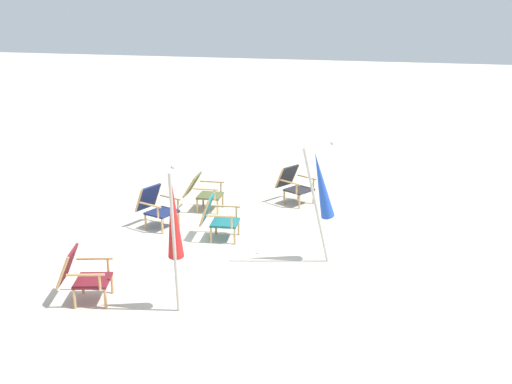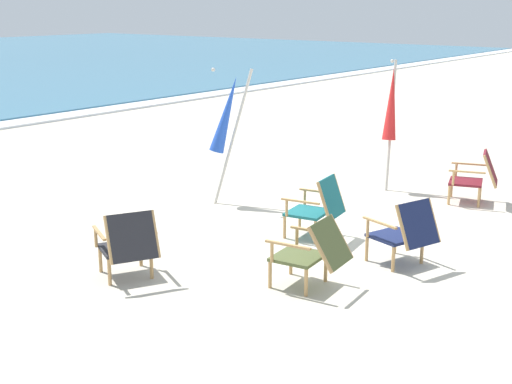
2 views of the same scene
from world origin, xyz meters
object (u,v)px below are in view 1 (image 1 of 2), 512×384
umbrella_furled_blue (321,187)px  beach_chair_front_left (217,217)px  beach_chair_back_left (81,274)px  umbrella_furled_red (174,220)px  beach_chair_back_right (202,191)px  beach_chair_far_center (294,184)px  beach_chair_mid_center (156,205)px

umbrella_furled_blue → beach_chair_front_left: bearing=-105.8°
beach_chair_back_left → umbrella_furled_red: 1.74m
beach_chair_front_left → beach_chair_back_right: bearing=-148.8°
beach_chair_front_left → beach_chair_far_center: size_ratio=0.90×
beach_chair_back_left → beach_chair_mid_center: size_ratio=1.00×
beach_chair_back_right → umbrella_furled_red: 4.59m
beach_chair_back_right → umbrella_furled_red: (4.28, 1.36, 0.96)m
beach_chair_front_left → umbrella_furled_blue: (0.57, 2.01, 0.91)m
beach_chair_mid_center → beach_chair_far_center: bearing=135.9°
beach_chair_far_center → beach_chair_mid_center: size_ratio=1.07×
beach_chair_front_left → umbrella_furled_red: 3.01m
beach_chair_front_left → umbrella_furled_blue: size_ratio=0.40×
beach_chair_front_left → umbrella_furled_red: size_ratio=0.39×
beach_chair_back_right → beach_chair_mid_center: size_ratio=0.99×
beach_chair_front_left → beach_chair_mid_center: size_ratio=0.96×
beach_chair_far_center → beach_chair_front_left: bearing=-18.2°
beach_chair_front_left → beach_chair_back_right: beach_chair_front_left is taller
beach_chair_back_right → umbrella_furled_blue: bearing=55.0°
umbrella_furled_blue → umbrella_furled_red: size_ratio=0.97×
umbrella_furled_red → beach_chair_back_right: bearing=-162.3°
beach_chair_mid_center → beach_chair_front_left: bearing=79.1°
umbrella_furled_blue → umbrella_furled_red: bearing=-34.3°
beach_chair_mid_center → umbrella_furled_red: bearing=30.8°
beach_chair_mid_center → umbrella_furled_red: size_ratio=0.40×
beach_chair_far_center → beach_chair_mid_center: beach_chair_mid_center is taller
beach_chair_front_left → beach_chair_back_left: bearing=-19.0°
beach_chair_back_right → umbrella_furled_blue: umbrella_furled_blue is taller
umbrella_furled_blue → beach_chair_far_center: bearing=-158.9°
beach_chair_front_left → beach_chair_mid_center: beach_chair_front_left is taller
beach_chair_front_left → umbrella_furled_blue: 2.28m
beach_chair_back_right → beach_chair_mid_center: bearing=-21.5°
beach_chair_mid_center → beach_chair_back_right: bearing=158.5°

